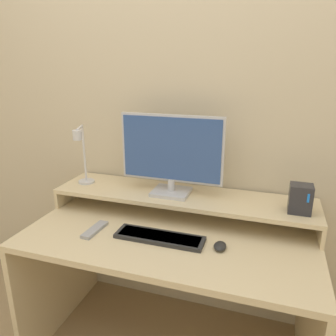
{
  "coord_description": "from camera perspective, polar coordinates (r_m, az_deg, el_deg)",
  "views": [
    {
      "loc": [
        0.43,
        -0.98,
        1.47
      ],
      "look_at": [
        -0.02,
        0.4,
        1.01
      ],
      "focal_mm": 35.0,
      "sensor_mm": 36.0,
      "label": 1
    }
  ],
  "objects": [
    {
      "name": "desk",
      "position": [
        1.7,
        0.35,
        -16.53
      ],
      "size": [
        1.37,
        0.73,
        0.7
      ],
      "color": "beige",
      "rests_on": "ground_plane"
    },
    {
      "name": "router_dock",
      "position": [
        1.62,
        22.06,
        -4.97
      ],
      "size": [
        0.1,
        0.09,
        0.13
      ],
      "color": "#28282D",
      "rests_on": "monitor_shelf"
    },
    {
      "name": "remote_control",
      "position": [
        1.64,
        -12.64,
        -10.44
      ],
      "size": [
        0.06,
        0.17,
        0.02
      ],
      "color": "#99999E",
      "rests_on": "desk"
    },
    {
      "name": "mouse",
      "position": [
        1.48,
        9.05,
        -13.29
      ],
      "size": [
        0.05,
        0.08,
        0.03
      ],
      "color": "black",
      "rests_on": "desk"
    },
    {
      "name": "monitor",
      "position": [
        1.67,
        0.6,
        2.56
      ],
      "size": [
        0.54,
        0.17,
        0.42
      ],
      "color": "#BCBCC1",
      "rests_on": "monitor_shelf"
    },
    {
      "name": "desk_lamp",
      "position": [
        1.84,
        -14.72,
        2.11
      ],
      "size": [
        0.12,
        0.19,
        0.34
      ],
      "color": "silver",
      "rests_on": "monitor_shelf"
    },
    {
      "name": "keyboard",
      "position": [
        1.53,
        -1.48,
        -11.94
      ],
      "size": [
        0.41,
        0.12,
        0.02
      ],
      "color": "#282828",
      "rests_on": "desk"
    },
    {
      "name": "wall_back",
      "position": [
        1.8,
        4.34,
        10.66
      ],
      "size": [
        6.0,
        0.05,
        2.5
      ],
      "color": "beige",
      "rests_on": "ground_plane"
    },
    {
      "name": "monitor_shelf",
      "position": [
        1.74,
        2.43,
        -5.07
      ],
      "size": [
        1.37,
        0.32,
        0.11
      ],
      "color": "beige",
      "rests_on": "desk"
    }
  ]
}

